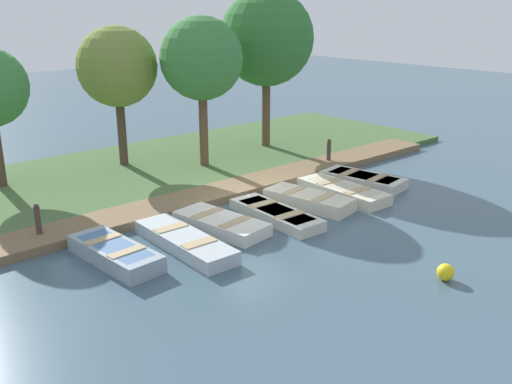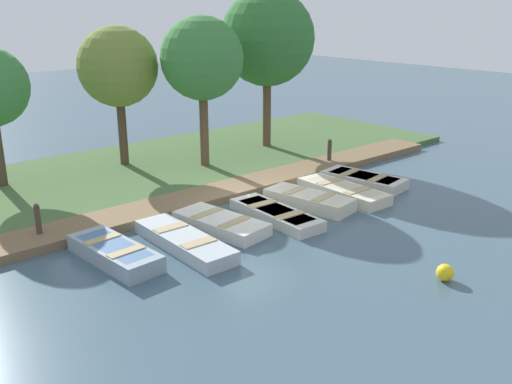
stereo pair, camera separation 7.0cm
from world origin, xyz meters
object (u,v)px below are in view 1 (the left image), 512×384
rowboat_0 (115,253)px  rowboat_3 (276,214)px  mooring_post_near (38,223)px  rowboat_2 (221,223)px  rowboat_5 (343,191)px  park_tree_center (202,59)px  park_tree_left (117,67)px  park_tree_right (266,39)px  rowboat_4 (309,200)px  buoy (446,272)px  rowboat_1 (185,241)px  mooring_post_far (329,153)px  rowboat_6 (363,180)px

rowboat_0 → rowboat_3: size_ratio=0.90×
mooring_post_near → rowboat_3: bearing=63.8°
rowboat_2 → mooring_post_near: (-2.39, -4.10, 0.35)m
rowboat_5 → rowboat_2: bearing=-92.3°
rowboat_2 → rowboat_0: bearing=-99.4°
park_tree_center → park_tree_left: bearing=-132.8°
park_tree_left → park_tree_right: size_ratio=0.80×
rowboat_2 → rowboat_4: (0.27, 3.17, 0.03)m
rowboat_2 → buoy: buoy is taller
rowboat_1 → mooring_post_far: bearing=109.5°
mooring_post_near → park_tree_left: size_ratio=0.20×
rowboat_4 → park_tree_right: 8.37m
rowboat_0 → rowboat_2: (0.06, 3.17, -0.04)m
rowboat_6 → park_tree_right: size_ratio=0.46×
rowboat_6 → park_tree_right: park_tree_right is taller
mooring_post_far → mooring_post_near: bearing=-90.0°
rowboat_6 → mooring_post_far: (-2.35, 0.83, 0.36)m
rowboat_6 → mooring_post_far: size_ratio=2.81×
rowboat_1 → buoy: bearing=34.1°
rowboat_0 → rowboat_5: size_ratio=0.89×
rowboat_6 → mooring_post_far: bearing=151.2°
rowboat_5 → park_tree_right: 7.88m
rowboat_2 → rowboat_6: bearing=82.0°
mooring_post_near → rowboat_4: bearing=69.9°
rowboat_3 → rowboat_0: bearing=-93.5°
buoy → mooring_post_far: bearing=147.9°
rowboat_2 → buoy: bearing=10.5°
mooring_post_near → park_tree_left: 7.62m
rowboat_2 → rowboat_4: rowboat_4 is taller
mooring_post_near → mooring_post_far: 11.11m
rowboat_5 → rowboat_0: bearing=-91.1°
rowboat_2 → park_tree_right: bearing=121.9°
park_tree_left → park_tree_center: bearing=47.2°
rowboat_5 → mooring_post_near: (-2.72, -8.79, 0.35)m
rowboat_3 → park_tree_center: 6.91m
buoy → park_tree_center: 11.51m
rowboat_1 → rowboat_4: bearing=92.9°
rowboat_1 → rowboat_4: size_ratio=1.18×
mooring_post_far → park_tree_center: 5.88m
rowboat_5 → buoy: size_ratio=8.11×
rowboat_3 → park_tree_right: bearing=142.4°
rowboat_0 → buoy: size_ratio=7.25×
rowboat_6 → rowboat_5: bearing=-85.3°
rowboat_5 → park_tree_right: size_ratio=0.49×
rowboat_3 → buoy: 5.27m
rowboat_3 → rowboat_1: bearing=-88.4°
rowboat_3 → park_tree_right: size_ratio=0.49×
rowboat_1 → rowboat_6: bearing=94.6°
rowboat_0 → park_tree_right: 12.40m
mooring_post_far → buoy: bearing=-32.1°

